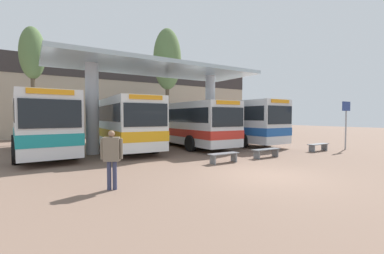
# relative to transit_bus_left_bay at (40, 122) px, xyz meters

# --- Properties ---
(ground_plane) EXTENTS (100.00, 100.00, 0.00)m
(ground_plane) POSITION_rel_transit_bus_left_bay_xyz_m (6.67, -10.68, -1.84)
(ground_plane) COLOR #755B4C
(townhouse_backdrop) EXTENTS (40.00, 0.58, 8.15)m
(townhouse_backdrop) POSITION_rel_transit_bus_left_bay_xyz_m (6.67, 11.86, 2.91)
(townhouse_backdrop) COLOR tan
(townhouse_backdrop) RESTS_ON ground_plane
(station_canopy) EXTENTS (13.33, 5.18, 5.41)m
(station_canopy) POSITION_rel_transit_bus_left_bay_xyz_m (6.67, -1.73, 2.79)
(station_canopy) COLOR silver
(station_canopy) RESTS_ON ground_plane
(transit_bus_left_bay) EXTENTS (3.13, 10.32, 3.31)m
(transit_bus_left_bay) POSITION_rel_transit_bus_left_bay_xyz_m (0.00, 0.00, 0.00)
(transit_bus_left_bay) COLOR silver
(transit_bus_left_bay) RESTS_ON ground_plane
(transit_bus_center_bay) EXTENTS (3.04, 10.31, 3.24)m
(transit_bus_center_bay) POSITION_rel_transit_bus_left_bay_xyz_m (4.58, -0.19, -0.02)
(transit_bus_center_bay) COLOR white
(transit_bus_center_bay) RESTS_ON ground_plane
(transit_bus_right_bay) EXTENTS (2.81, 11.28, 3.08)m
(transit_bus_right_bay) POSITION_rel_transit_bus_left_bay_xyz_m (9.09, -0.32, -0.11)
(transit_bus_right_bay) COLOR silver
(transit_bus_right_bay) RESTS_ON ground_plane
(transit_bus_far_right_bay) EXTENTS (2.72, 11.41, 3.27)m
(transit_bus_far_right_bay) POSITION_rel_transit_bus_left_bay_xyz_m (13.00, -0.62, -0.01)
(transit_bus_far_right_bay) COLOR silver
(transit_bus_far_right_bay) RESTS_ON ground_plane
(waiting_bench_near_pillar) EXTENTS (1.57, 0.44, 0.46)m
(waiting_bench_near_pillar) POSITION_rel_transit_bus_left_bay_xyz_m (7.01, -7.95, -1.50)
(waiting_bench_near_pillar) COLOR slate
(waiting_bench_near_pillar) RESTS_ON ground_plane
(waiting_bench_mid_platform) EXTENTS (1.75, 0.44, 0.46)m
(waiting_bench_mid_platform) POSITION_rel_transit_bus_left_bay_xyz_m (9.87, -7.95, -1.50)
(waiting_bench_mid_platform) COLOR slate
(waiting_bench_mid_platform) RESTS_ON ground_plane
(waiting_bench_far_platform) EXTENTS (1.67, 0.44, 0.46)m
(waiting_bench_far_platform) POSITION_rel_transit_bus_left_bay_xyz_m (14.56, -7.95, -1.50)
(waiting_bench_far_platform) COLOR slate
(waiting_bench_far_platform) RESTS_ON ground_plane
(info_sign_platform) EXTENTS (0.90, 0.09, 3.12)m
(info_sign_platform) POSITION_rel_transit_bus_left_bay_xyz_m (16.89, -8.39, 0.38)
(info_sign_platform) COLOR gray
(info_sign_platform) RESTS_ON ground_plane
(pedestrian_waiting) EXTENTS (0.61, 0.43, 1.74)m
(pedestrian_waiting) POSITION_rel_transit_bus_left_bay_xyz_m (1.47, -9.56, -0.78)
(pedestrian_waiting) COLOR #333856
(pedestrian_waiting) RESTS_ON ground_plane
(poplar_tree_behind_left) EXTENTS (2.77, 2.77, 10.95)m
(poplar_tree_behind_left) POSITION_rel_transit_bus_left_bay_xyz_m (11.26, 6.09, 5.97)
(poplar_tree_behind_left) COLOR #473A2B
(poplar_tree_behind_left) RESTS_ON ground_plane
(poplar_tree_behind_right) EXTENTS (1.83, 1.83, 9.09)m
(poplar_tree_behind_right) POSITION_rel_transit_bus_left_bay_xyz_m (-0.23, 6.40, 5.06)
(poplar_tree_behind_right) COLOR #473A2B
(poplar_tree_behind_right) RESTS_ON ground_plane
(parked_car_street) EXTENTS (4.73, 2.16, 2.12)m
(parked_car_street) POSITION_rel_transit_bus_left_bay_xyz_m (11.56, 7.70, -0.81)
(parked_car_street) COLOR navy
(parked_car_street) RESTS_ON ground_plane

